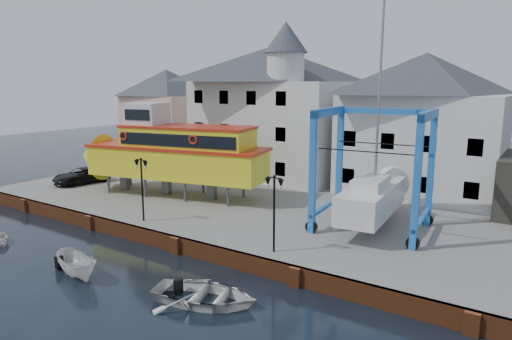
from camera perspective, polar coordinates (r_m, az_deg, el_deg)
The scene contains 13 objects.
ground at distance 27.79m, azimuth -9.91°, elevation -10.21°, with size 140.00×140.00×0.00m, color black.
hardstanding at distance 35.97m, azimuth 2.21°, elevation -4.31°, with size 44.00×22.00×1.00m, color slate.
quay_wall at distance 27.69m, azimuth -9.79°, elevation -9.18°, with size 44.00×0.47×1.00m.
building_pink at distance 51.55m, azimuth -10.96°, elevation 6.50°, with size 8.00×7.00×10.30m.
building_white_main at distance 43.64m, azimuth 1.87°, elevation 7.50°, with size 14.00×8.30×14.00m.
building_white_right at distance 38.87m, azimuth 20.10°, elevation 5.32°, with size 12.00×8.00×11.20m.
lamp_post_left at distance 30.22m, azimuth -14.12°, elevation -0.42°, with size 1.12×0.32×4.20m.
lamp_post_right at distance 23.93m, azimuth 2.29°, elevation -3.04°, with size 1.12×0.32×4.20m.
tour_boat at distance 37.10m, azimuth -11.22°, elevation 2.21°, with size 17.29×7.32×7.33m.
travel_lift at distance 29.55m, azimuth 14.76°, elevation -2.31°, with size 7.02×9.56×14.20m.
van at distance 43.83m, azimuth -20.99°, elevation -0.67°, with size 2.29×4.98×1.38m, color black.
motorboat_a at distance 26.11m, azimuth -21.35°, elevation -12.25°, with size 1.37×3.64×1.40m, color silver.
motorboat_b at distance 21.88m, azimuth -6.46°, elevation -16.18°, with size 3.56×4.99×1.03m, color silver.
Camera 1 is at (18.04, -18.65, 9.94)m, focal length 32.00 mm.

